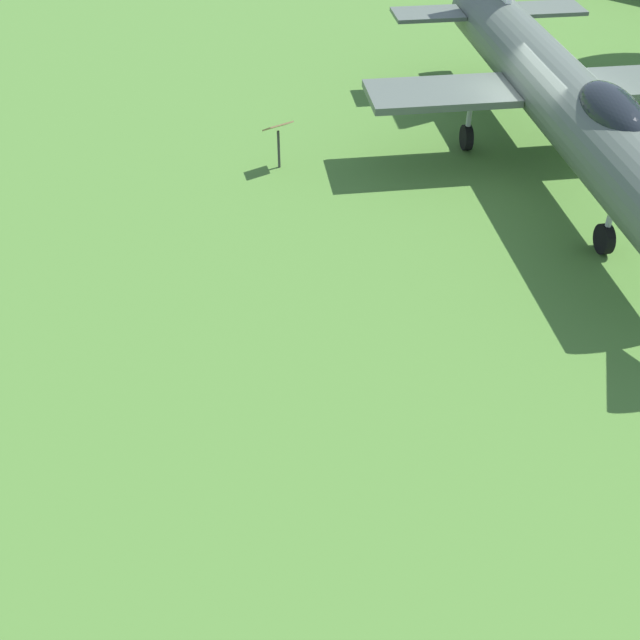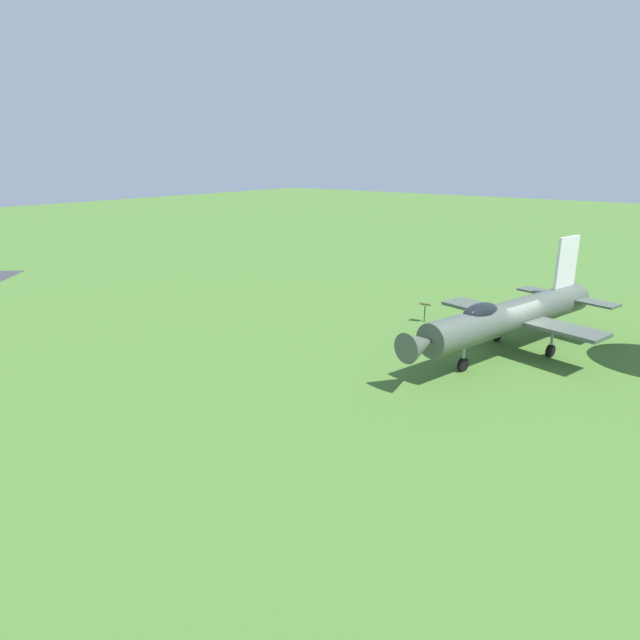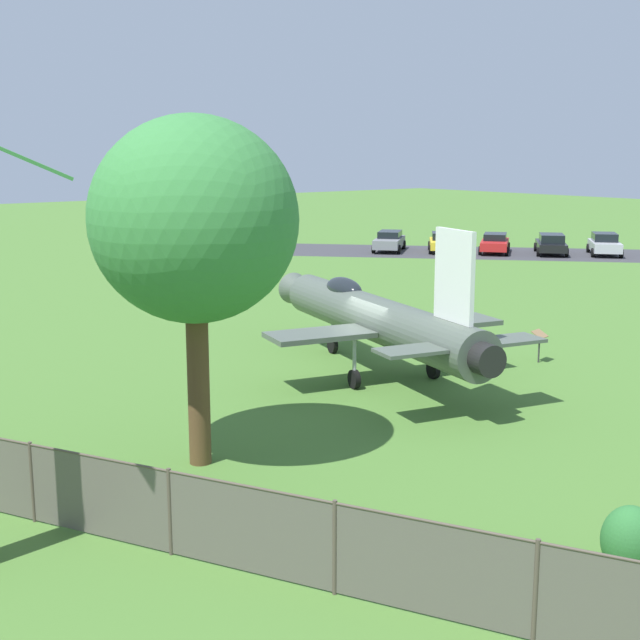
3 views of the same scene
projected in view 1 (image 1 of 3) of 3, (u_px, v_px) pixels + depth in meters
name	position (u px, v px, depth m)	size (l,w,h in m)	color
ground_plane	(539.00, 168.00, 17.78)	(200.00, 200.00, 0.00)	#47722D
display_jet	(561.00, 94.00, 16.28)	(13.38, 8.11, 5.18)	#4C564C
info_plaque	(278.00, 133.00, 17.27)	(0.52, 0.67, 1.14)	#333333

